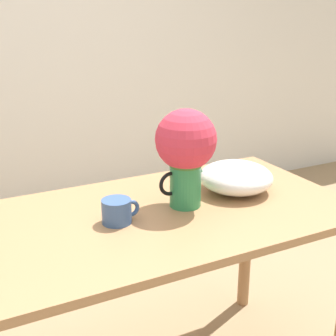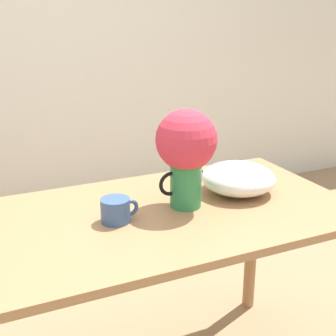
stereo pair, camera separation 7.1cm
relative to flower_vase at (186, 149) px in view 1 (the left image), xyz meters
name	(u,v)px [view 1 (the left image)]	position (x,y,z in m)	size (l,w,h in m)	color
wall_back	(10,40)	(-0.26, 1.91, 0.28)	(8.00, 0.05, 2.60)	silver
table	(152,241)	(-0.14, -0.01, -0.33)	(1.49, 0.77, 0.80)	#A3754C
flower_vase	(186,149)	(0.00, 0.00, 0.00)	(0.22, 0.22, 0.37)	#2D844C
coffee_mug	(117,211)	(-0.28, -0.02, -0.18)	(0.14, 0.10, 0.08)	#385689
white_bowl	(236,177)	(0.25, 0.03, -0.16)	(0.29, 0.29, 0.12)	white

